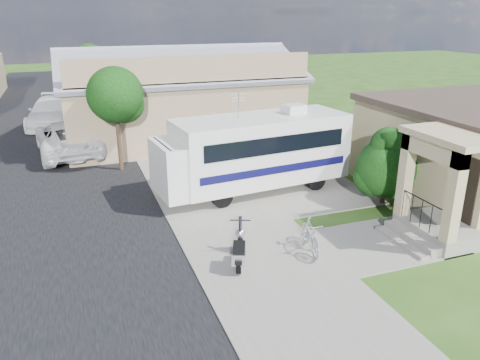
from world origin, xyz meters
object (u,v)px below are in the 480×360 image
object	(u,v)px
pickup_truck	(68,137)
van	(51,112)
bicycle	(310,237)
garden_hose	(390,225)
scooter	(239,250)
shrub	(387,165)
motorhome	(255,150)

from	to	relation	value
pickup_truck	van	distance (m)	7.02
bicycle	garden_hose	world-z (taller)	bicycle
scooter	garden_hose	distance (m)	5.51
shrub	pickup_truck	world-z (taller)	shrub
motorhome	shrub	distance (m)	4.92
shrub	garden_hose	size ratio (longest dim) A/B	6.35
motorhome	scooter	world-z (taller)	motorhome
bicycle	van	size ratio (longest dim) A/B	0.29
scooter	garden_hose	bearing A→B (deg)	28.21
scooter	bicycle	bearing A→B (deg)	22.53
bicycle	motorhome	bearing A→B (deg)	98.22
shrub	scooter	world-z (taller)	shrub
shrub	garden_hose	world-z (taller)	shrub
motorhome	bicycle	world-z (taller)	motorhome
bicycle	pickup_truck	distance (m)	14.75
motorhome	garden_hose	world-z (taller)	motorhome
scooter	pickup_truck	world-z (taller)	pickup_truck
motorhome	pickup_truck	world-z (taller)	motorhome
motorhome	pickup_truck	size ratio (longest dim) A/B	1.28
scooter	van	distance (m)	20.88
shrub	scooter	bearing A→B (deg)	-159.39
pickup_truck	garden_hose	distance (m)	15.99
shrub	bicycle	size ratio (longest dim) A/B	1.73
van	shrub	bearing A→B (deg)	-47.71
bicycle	garden_hose	size ratio (longest dim) A/B	3.68
scooter	pickup_truck	size ratio (longest dim) A/B	0.27
bicycle	garden_hose	distance (m)	3.32
van	pickup_truck	bearing A→B (deg)	-73.97
motorhome	pickup_truck	xyz separation A→B (m)	(-6.79, 7.96, -0.82)
scooter	pickup_truck	distance (m)	13.93
bicycle	pickup_truck	world-z (taller)	pickup_truck
bicycle	van	world-z (taller)	van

